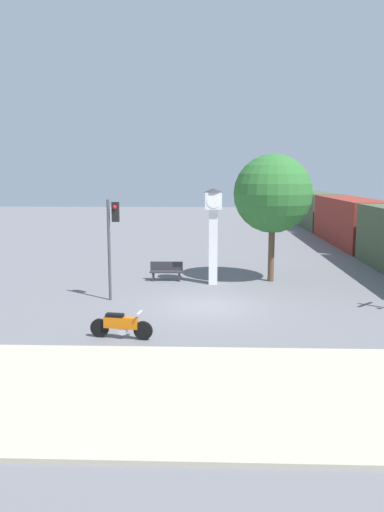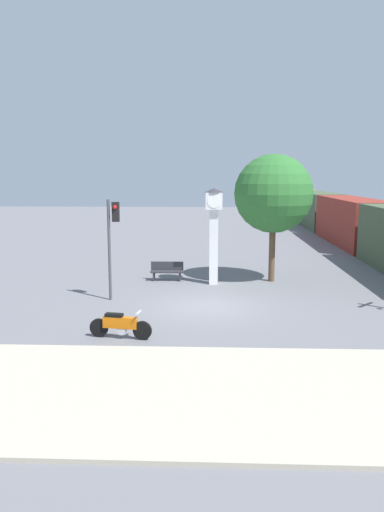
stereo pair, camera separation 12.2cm
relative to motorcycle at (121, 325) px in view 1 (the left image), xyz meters
name	(u,v)px [view 1 (the left image)]	position (x,y,z in m)	size (l,w,h in m)	color
ground_plane	(207,306)	(2.73, 4.01, -0.44)	(120.00, 120.00, 0.00)	slate
sidewalk_strip	(206,392)	(2.73, -4.00, -0.39)	(36.00, 6.00, 0.10)	#B2A893
motorcycle	(121,325)	(0.00, 0.00, 0.00)	(2.05, 0.53, 0.91)	black
clock_tower	(213,222)	(2.99, 8.12, 2.54)	(0.93, 0.93, 4.54)	white
freight_train	(330,214)	(13.30, 28.64, 1.26)	(2.80, 49.42, 3.40)	#425138
traffic_light	(112,231)	(-1.16, 4.90, 2.43)	(0.50, 0.35, 4.17)	#47474C
street_tree	(273,194)	(5.82, 8.86, 3.81)	(3.75, 3.75, 6.14)	brown
bench	(166,271)	(0.70, 8.81, 0.05)	(1.60, 0.44, 0.92)	#2D2D33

